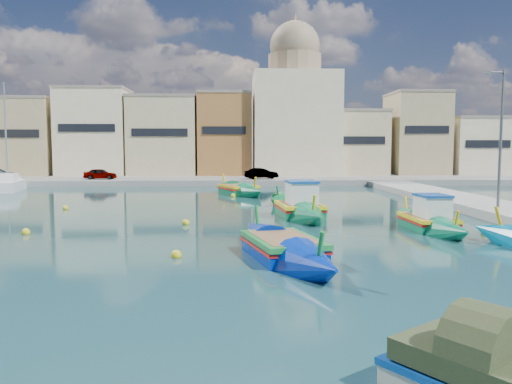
# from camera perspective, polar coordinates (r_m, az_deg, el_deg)

# --- Properties ---
(ground) EXTENTS (160.00, 160.00, 0.00)m
(ground) POSITION_cam_1_polar(r_m,az_deg,el_deg) (21.59, -10.08, -5.14)
(ground) COLOR #123536
(ground) RESTS_ON ground
(north_quay) EXTENTS (80.00, 8.00, 0.60)m
(north_quay) POSITION_cam_1_polar(r_m,az_deg,el_deg) (53.25, -5.39, 1.27)
(north_quay) COLOR gray
(north_quay) RESTS_ON ground
(north_townhouses) EXTENTS (83.20, 7.87, 10.19)m
(north_townhouses) POSITION_cam_1_polar(r_m,az_deg,el_deg) (60.54, 1.32, 6.19)
(north_townhouses) COLOR #C4B687
(north_townhouses) RESTS_ON ground
(church_block) EXTENTS (10.00, 10.00, 19.10)m
(church_block) POSITION_cam_1_polar(r_m,az_deg,el_deg) (61.63, 4.41, 9.33)
(church_block) COLOR beige
(church_block) RESTS_ON ground
(quay_street_lamp) EXTENTS (1.18, 0.16, 8.00)m
(quay_street_lamp) POSITION_cam_1_polar(r_m,az_deg,el_deg) (30.70, 26.09, 5.55)
(quay_street_lamp) COLOR #595B60
(quay_street_lamp) RESTS_ON ground
(parked_cars) EXTENTS (30.81, 2.47, 1.15)m
(parked_cars) POSITION_cam_1_polar(r_m,az_deg,el_deg) (53.50, -17.46, 2.00)
(parked_cars) COLOR #4C1919
(parked_cars) RESTS_ON north_quay
(luzzu_turquoise_cabin) EXTENTS (1.95, 8.10, 2.59)m
(luzzu_turquoise_cabin) POSITION_cam_1_polar(r_m,az_deg,el_deg) (24.73, 19.06, -3.32)
(luzzu_turquoise_cabin) COLOR #0A714A
(luzzu_turquoise_cabin) RESTS_ON ground
(luzzu_blue_cabin) EXTENTS (3.01, 8.97, 3.11)m
(luzzu_blue_cabin) POSITION_cam_1_polar(r_m,az_deg,el_deg) (27.68, 5.00, -2.05)
(luzzu_blue_cabin) COLOR #0A7244
(luzzu_blue_cabin) RESTS_ON ground
(luzzu_cyan_mid) EXTENTS (5.46, 7.81, 2.34)m
(luzzu_cyan_mid) POSITION_cam_1_polar(r_m,az_deg,el_deg) (35.52, 4.37, -0.69)
(luzzu_cyan_mid) COLOR #0A6E35
(luzzu_cyan_mid) RESTS_ON ground
(luzzu_green) EXTENTS (5.57, 8.81, 2.73)m
(luzzu_green) POSITION_cam_1_polar(r_m,az_deg,el_deg) (40.87, -2.03, 0.14)
(luzzu_green) COLOR #0A7245
(luzzu_green) RESTS_ON ground
(luzzu_blue_south) EXTENTS (4.15, 9.19, 2.59)m
(luzzu_blue_south) POSITION_cam_1_polar(r_m,az_deg,el_deg) (17.43, 3.10, -6.62)
(luzzu_blue_south) COLOR #0026A5
(luzzu_blue_south) RESTS_ON ground
(tender_near) EXTENTS (2.81, 3.12, 1.36)m
(tender_near) POSITION_cam_1_polar(r_m,az_deg,el_deg) (8.38, 24.60, -19.15)
(tender_near) COLOR beige
(tender_near) RESTS_ON ground
(yacht_north) EXTENTS (3.68, 7.98, 10.29)m
(yacht_north) POSITION_cam_1_polar(r_m,az_deg,el_deg) (50.71, -26.17, 0.70)
(yacht_north) COLOR white
(yacht_north) RESTS_ON ground
(mooring_buoys) EXTENTS (22.10, 21.88, 0.36)m
(mooring_buoys) POSITION_cam_1_polar(r_m,az_deg,el_deg) (26.29, -7.23, -3.11)
(mooring_buoys) COLOR yellow
(mooring_buoys) RESTS_ON ground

